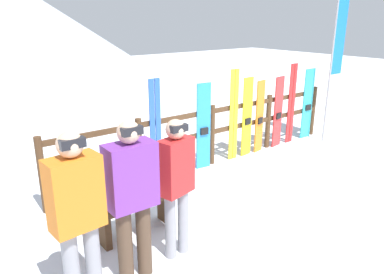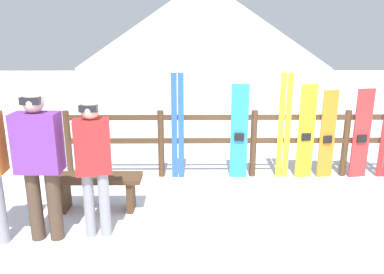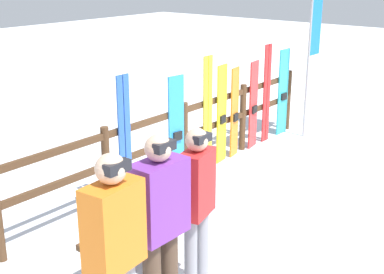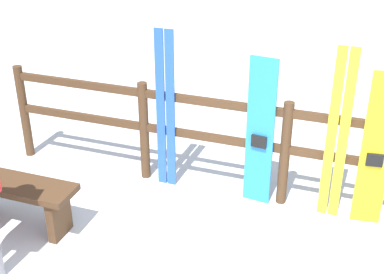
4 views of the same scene
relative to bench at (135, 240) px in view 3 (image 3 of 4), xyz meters
The scene contains 15 objects.
ground_plane 2.31m from the bench, 12.47° to the right, with size 40.00×40.00×0.00m, color white.
fence 2.55m from the bench, 28.46° to the left, with size 6.02×0.10×1.09m.
bench is the anchor object (origin of this frame).
person_purple 1.03m from the bench, 119.58° to the right, with size 0.48×0.27×1.67m.
person_orange 1.41m from the bench, 140.84° to the right, with size 0.46×0.28×1.69m.
person_red 0.89m from the bench, 76.85° to the right, with size 0.42×0.29×1.58m.
ski_pair_blue 1.62m from the bench, 48.51° to the left, with size 0.19×0.02×1.68m.
snowboard_blue 2.33m from the bench, 30.07° to the left, with size 0.27×0.08×1.51m.
ski_pair_yellow 2.97m from the bench, 23.18° to the left, with size 0.20×0.02×1.69m.
snowboard_yellow 3.28m from the bench, 20.70° to the left, with size 0.27×0.08×1.51m.
snowboard_orange 3.59m from the bench, 18.75° to the left, with size 0.25×0.09×1.41m.
snowboard_red 4.11m from the bench, 16.32° to the left, with size 0.29×0.09×1.44m.
ski_pair_red 4.51m from the bench, 14.90° to the left, with size 0.20×0.02×1.66m.
snowboard_cyan 5.04m from the bench, 13.23° to the left, with size 0.30×0.06×1.51m.
rental_flag 5.40m from the bench, ahead, with size 0.40×0.04×3.02m.
Camera 3 is at (-5.51, -2.87, 2.93)m, focal length 50.00 mm.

